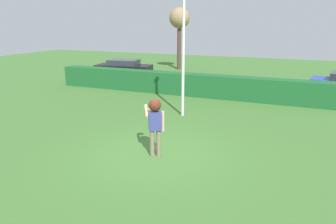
{
  "coord_description": "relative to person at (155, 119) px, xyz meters",
  "views": [
    {
      "loc": [
        3.99,
        -8.4,
        4.0
      ],
      "look_at": [
        0.06,
        0.9,
        1.15
      ],
      "focal_mm": 34.18,
      "sensor_mm": 36.0,
      "label": 1
    }
  ],
  "objects": [
    {
      "name": "ground_plane",
      "position": [
        -0.06,
        0.09,
        -1.19
      ],
      "size": [
        60.0,
        60.0,
        0.0
      ],
      "primitive_type": "plane",
      "color": "#416F2F"
    },
    {
      "name": "person",
      "position": [
        0.0,
        0.0,
        0.0
      ],
      "size": [
        0.79,
        0.6,
        1.81
      ],
      "color": "#7A6E55",
      "rests_on": "ground"
    },
    {
      "name": "frisbee",
      "position": [
        -0.55,
        0.61,
        0.11
      ],
      "size": [
        0.26,
        0.26,
        0.06
      ],
      "color": "orange"
    },
    {
      "name": "lamppost",
      "position": [
        -0.78,
        4.5,
        1.93
      ],
      "size": [
        0.24,
        0.24,
        5.62
      ],
      "color": "silver",
      "rests_on": "ground"
    },
    {
      "name": "hedge_row",
      "position": [
        -0.06,
        8.5,
        -0.58
      ],
      "size": [
        20.34,
        0.9,
        1.22
      ],
      "primitive_type": "cube",
      "color": "#1C5A2B",
      "rests_on": "ground"
    },
    {
      "name": "parked_car_black",
      "position": [
        -8.66,
        12.82,
        -0.5
      ],
      "size": [
        4.4,
        2.3,
        1.25
      ],
      "color": "black",
      "rests_on": "ground"
    },
    {
      "name": "maple_tree",
      "position": [
        -6.07,
        17.85,
        2.93
      ],
      "size": [
        1.73,
        1.73,
        5.18
      ],
      "color": "#51362F",
      "rests_on": "ground"
    }
  ]
}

